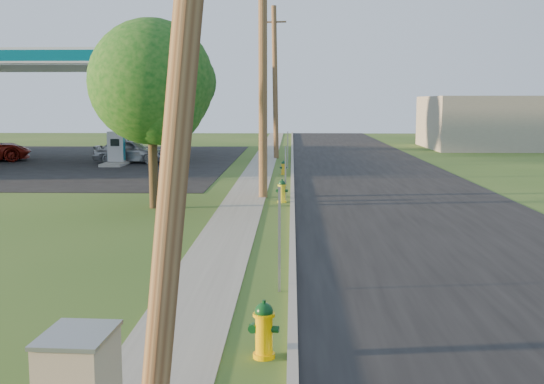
# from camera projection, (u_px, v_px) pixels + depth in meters

# --- Properties ---
(ground_plane) EXTENTS (140.00, 140.00, 0.00)m
(ground_plane) POSITION_uv_depth(u_px,v_px,m) (254.00, 382.00, 8.75)
(ground_plane) COLOR #294E19
(ground_plane) RESTS_ON ground
(road) EXTENTS (8.00, 120.00, 0.02)m
(road) POSITION_uv_depth(u_px,v_px,m) (439.00, 234.00, 18.52)
(road) COLOR black
(road) RESTS_ON ground
(curb) EXTENTS (0.15, 120.00, 0.15)m
(curb) POSITION_uv_depth(u_px,v_px,m) (292.00, 230.00, 18.63)
(curb) COLOR gray
(curb) RESTS_ON ground
(sidewalk) EXTENTS (1.50, 120.00, 0.03)m
(sidewalk) POSITION_uv_depth(u_px,v_px,m) (229.00, 232.00, 18.69)
(sidewalk) COLOR gray
(sidewalk) RESTS_ON ground
(forecourt) EXTENTS (26.00, 28.00, 0.02)m
(forecourt) POSITION_uv_depth(u_px,v_px,m) (18.00, 161.00, 40.92)
(forecourt) COLOR black
(forecourt) RESTS_ON ground
(utility_pole_mid) EXTENTS (1.40, 0.32, 9.80)m
(utility_pole_mid) POSITION_uv_depth(u_px,v_px,m) (263.00, 64.00, 24.96)
(utility_pole_mid) COLOR brown
(utility_pole_mid) RESTS_ON ground
(utility_pole_far) EXTENTS (1.40, 0.32, 9.50)m
(utility_pole_far) POSITION_uv_depth(u_px,v_px,m) (275.00, 82.00, 42.82)
(utility_pole_far) COLOR brown
(utility_pole_far) RESTS_ON ground
(sign_post_near) EXTENTS (0.05, 0.04, 2.00)m
(sign_post_near) POSITION_uv_depth(u_px,v_px,m) (279.00, 240.00, 12.77)
(sign_post_near) COLOR gray
(sign_post_near) RESTS_ON ground
(sign_post_mid) EXTENTS (0.05, 0.04, 2.00)m
(sign_post_mid) POSITION_uv_depth(u_px,v_px,m) (285.00, 174.00, 24.46)
(sign_post_mid) COLOR gray
(sign_post_mid) RESTS_ON ground
(sign_post_far) EXTENTS (0.05, 0.04, 2.00)m
(sign_post_far) POSITION_uv_depth(u_px,v_px,m) (288.00, 150.00, 36.55)
(sign_post_far) COLOR gray
(sign_post_far) RESTS_ON ground
(gas_canopy) EXTENTS (18.18, 9.18, 6.40)m
(gas_canopy) POSITION_uv_depth(u_px,v_px,m) (47.00, 62.00, 40.09)
(gas_canopy) COLOR silver
(gas_canopy) RESTS_ON ground
(fuel_pump_ne) EXTENTS (1.20, 3.20, 1.90)m
(fuel_pump_ne) POSITION_uv_depth(u_px,v_px,m) (116.00, 152.00, 38.66)
(fuel_pump_ne) COLOR gray
(fuel_pump_ne) RESTS_ON ground
(fuel_pump_se) EXTENTS (1.20, 3.20, 1.90)m
(fuel_pump_se) POSITION_uv_depth(u_px,v_px,m) (133.00, 148.00, 42.62)
(fuel_pump_se) COLOR gray
(fuel_pump_se) RESTS_ON ground
(price_pylon) EXTENTS (0.34, 2.04, 6.85)m
(price_pylon) POSITION_uv_depth(u_px,v_px,m) (181.00, 60.00, 30.46)
(price_pylon) COLOR gray
(price_pylon) RESTS_ON ground
(distant_building) EXTENTS (14.00, 10.00, 4.00)m
(distant_building) POSITION_uv_depth(u_px,v_px,m) (519.00, 122.00, 52.55)
(distant_building) COLOR gray
(distant_building) RESTS_ON ground
(tree_verge) EXTENTS (4.16, 4.16, 6.31)m
(tree_verge) POSITION_uv_depth(u_px,v_px,m) (154.00, 87.00, 22.47)
(tree_verge) COLOR #312414
(tree_verge) RESTS_ON ground
(tree_lot) EXTENTS (4.89, 4.89, 7.42)m
(tree_lot) POSITION_uv_depth(u_px,v_px,m) (184.00, 85.00, 48.57)
(tree_lot) COLOR #312414
(tree_lot) RESTS_ON ground
(hydrant_near) EXTENTS (0.43, 0.39, 0.83)m
(hydrant_near) POSITION_uv_depth(u_px,v_px,m) (264.00, 330.00, 9.51)
(hydrant_near) COLOR #F8B900
(hydrant_near) RESTS_ON ground
(hydrant_mid) EXTENTS (0.43, 0.39, 0.84)m
(hydrant_mid) POSITION_uv_depth(u_px,v_px,m) (282.00, 191.00, 24.27)
(hydrant_mid) COLOR yellow
(hydrant_mid) RESTS_ON ground
(hydrant_far) EXTENTS (0.36, 0.33, 0.71)m
(hydrant_far) POSITION_uv_depth(u_px,v_px,m) (283.00, 168.00, 33.55)
(hydrant_far) COLOR gold
(hydrant_far) RESTS_ON ground
(car_silver) EXTENTS (4.30, 1.95, 1.43)m
(car_silver) POSITION_uv_depth(u_px,v_px,m) (130.00, 151.00, 39.87)
(car_silver) COLOR #ABAEB3
(car_silver) RESTS_ON ground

